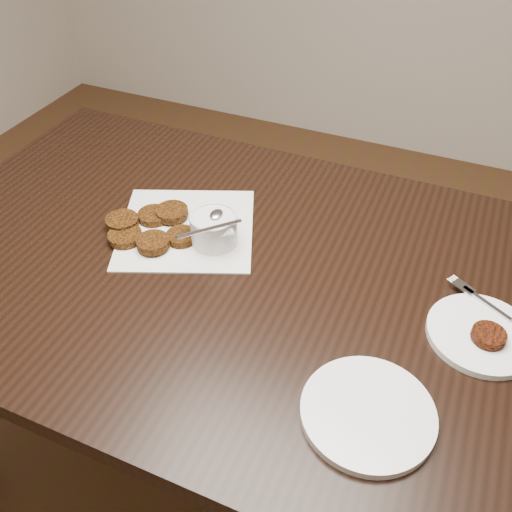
{
  "coord_description": "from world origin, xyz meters",
  "views": [
    {
      "loc": [
        0.34,
        -0.64,
        1.48
      ],
      "look_at": [
        0.03,
        0.08,
        0.8
      ],
      "focal_mm": 38.81,
      "sensor_mm": 36.0,
      "label": 1
    }
  ],
  "objects_px": {
    "napkin": "(187,228)",
    "sauce_ramekin": "(213,215)",
    "table": "(235,377)",
    "plate_empty": "(368,413)",
    "plate_with_patty": "(482,332)"
  },
  "relations": [
    {
      "from": "plate_with_patty",
      "to": "plate_empty",
      "type": "bearing_deg",
      "value": -121.34
    },
    {
      "from": "table",
      "to": "napkin",
      "type": "xyz_separation_m",
      "value": [
        -0.13,
        0.06,
        0.38
      ]
    },
    {
      "from": "table",
      "to": "sauce_ramekin",
      "type": "distance_m",
      "value": 0.45
    },
    {
      "from": "table",
      "to": "plate_empty",
      "type": "relative_size",
      "value": 6.7
    },
    {
      "from": "napkin",
      "to": "plate_empty",
      "type": "bearing_deg",
      "value": -31.82
    },
    {
      "from": "table",
      "to": "sauce_ramekin",
      "type": "xyz_separation_m",
      "value": [
        -0.06,
        0.04,
        0.45
      ]
    },
    {
      "from": "sauce_ramekin",
      "to": "plate_empty",
      "type": "relative_size",
      "value": 0.65
    },
    {
      "from": "plate_with_patty",
      "to": "plate_empty",
      "type": "xyz_separation_m",
      "value": [
        -0.14,
        -0.23,
        -0.01
      ]
    },
    {
      "from": "napkin",
      "to": "sauce_ramekin",
      "type": "distance_m",
      "value": 0.1
    },
    {
      "from": "napkin",
      "to": "plate_with_patty",
      "type": "distance_m",
      "value": 0.61
    },
    {
      "from": "table",
      "to": "plate_empty",
      "type": "bearing_deg",
      "value": -34.33
    },
    {
      "from": "table",
      "to": "sauce_ramekin",
      "type": "bearing_deg",
      "value": 141.92
    },
    {
      "from": "table",
      "to": "napkin",
      "type": "height_order",
      "value": "napkin"
    },
    {
      "from": "table",
      "to": "sauce_ramekin",
      "type": "height_order",
      "value": "sauce_ramekin"
    },
    {
      "from": "napkin",
      "to": "sauce_ramekin",
      "type": "bearing_deg",
      "value": -12.15
    }
  ]
}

